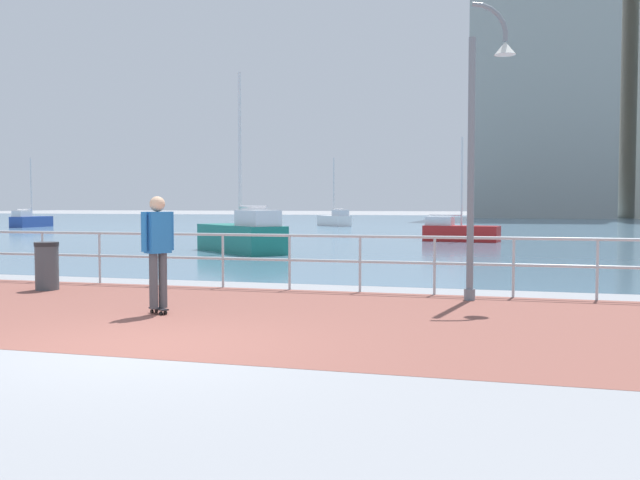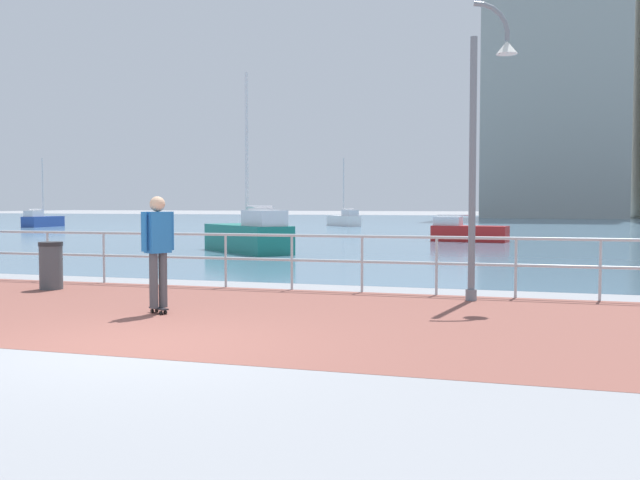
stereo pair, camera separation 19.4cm
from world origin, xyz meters
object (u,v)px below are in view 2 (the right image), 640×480
Objects in this scene: sailboat_red at (42,220)px; sailboat_gray at (344,220)px; sailboat_teal at (249,235)px; sailboat_white at (467,232)px; skateboarder at (158,243)px; lamppost at (483,136)px; trash_bin at (51,265)px.

sailboat_gray is at bearing 21.64° from sailboat_red.
sailboat_white is at bearing 54.04° from sailboat_teal.
sailboat_white is (2.82, 22.03, -0.64)m from skateboarder.
lamppost is 13.33m from sailboat_teal.
trash_bin is 0.18× the size of sailboat_gray.
sailboat_white is (31.10, -11.38, -0.03)m from sailboat_red.
trash_bin is 20.91m from sailboat_white.
sailboat_gray is at bearing 100.68° from skateboarder.
sailboat_red is (-20.46, -8.12, -0.01)m from sailboat_gray.
sailboat_gray reaches higher than sailboat_white.
skateboarder is 42.26m from sailboat_gray.
lamppost is 1.11× the size of sailboat_white.
lamppost is 5.69m from skateboarder.
sailboat_teal is at bearing -125.96° from sailboat_white.
sailboat_red is 31.94m from sailboat_teal.
sailboat_teal reaches higher than sailboat_white.
sailboat_gray reaches higher than skateboarder.
sailboat_white is 11.27m from sailboat_teal.
sailboat_red is 33.12m from sailboat_white.
lamppost is at bearing 31.34° from skateboarder.
skateboarder is 0.35× the size of sailboat_gray.
sailboat_teal reaches higher than skateboarder.
sailboat_red is (-24.74, 31.30, 0.01)m from trash_bin.
trash_bin is at bearing -51.67° from sailboat_red.
skateboarder is 0.29× the size of sailboat_teal.
trash_bin is (-3.54, 2.11, -0.61)m from skateboarder.
sailboat_teal reaches higher than sailboat_gray.
trash_bin is 0.20× the size of sailboat_white.
sailboat_teal is at bearing -39.94° from sailboat_red.
sailboat_white is (6.36, 19.92, -0.03)m from trash_bin.
lamppost reaches higher than trash_bin.
trash_bin is 39.90m from sailboat_red.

